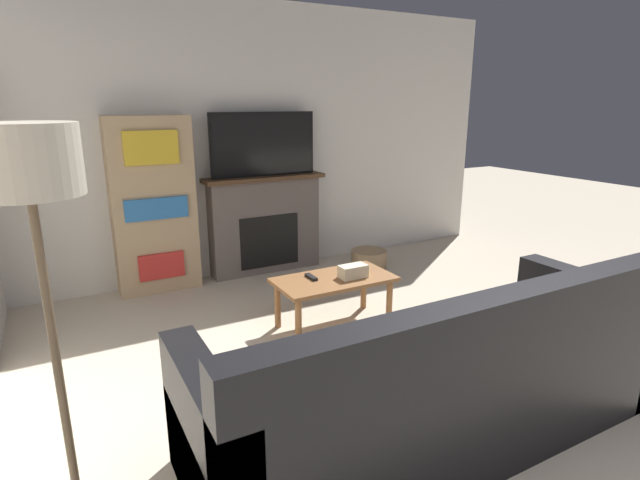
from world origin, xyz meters
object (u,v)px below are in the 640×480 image
fireplace (265,224)px  floor_lamp (33,210)px  coffee_table (334,285)px  couch (439,388)px  tv (264,144)px  storage_basket (369,259)px  bookshelf (154,206)px

fireplace → floor_lamp: floor_lamp is taller
fireplace → floor_lamp: 3.68m
coffee_table → couch: bearing=-98.7°
couch → coffee_table: 1.50m
tv → couch: (-0.28, -2.99, -1.02)m
tv → coffee_table: 1.80m
storage_basket → fireplace: bearing=155.5°
fireplace → bookshelf: (-1.11, -0.02, 0.30)m
tv → coffee_table: size_ratio=1.18×
fireplace → storage_basket: fireplace is taller
bookshelf → tv: bearing=0.1°
coffee_table → bookshelf: size_ratio=0.58×
couch → bookshelf: 3.14m
tv → floor_lamp: (-1.98, -2.95, 0.08)m
fireplace → tv: bearing=-90.0°
floor_lamp → coffee_table: bearing=36.8°
tv → floor_lamp: size_ratio=0.66×
tv → couch: tv is taller
fireplace → couch: bearing=-95.4°
fireplace → bookshelf: bearing=-178.9°
fireplace → tv: (-0.00, -0.02, 0.82)m
tv → storage_basket: size_ratio=2.87×
coffee_table → bookshelf: (-1.05, 1.50, 0.47)m
fireplace → coffee_table: 1.54m
couch → coffee_table: (0.23, 1.48, 0.04)m
couch → fireplace: bearing=84.6°
coffee_table → bookshelf: bearing=125.0°
fireplace → storage_basket: bearing=-24.5°
bookshelf → storage_basket: (2.11, -0.44, -0.72)m
floor_lamp → fireplace: bearing=56.3°
bookshelf → couch: bearing=-74.5°
couch → floor_lamp: bearing=178.7°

